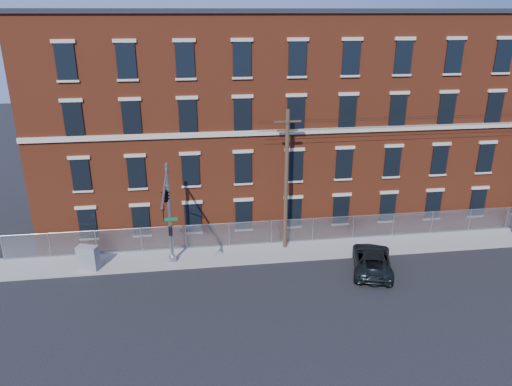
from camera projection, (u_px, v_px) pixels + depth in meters
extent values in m
plane|color=black|center=(270.00, 292.00, 29.56)|extent=(140.00, 140.00, 0.00)
cube|color=gray|center=(419.00, 243.00, 35.69)|extent=(65.00, 3.00, 0.12)
cube|color=maroon|center=(383.00, 112.00, 41.21)|extent=(55.00, 14.00, 16.00)
cube|color=black|center=(392.00, 11.00, 38.32)|extent=(55.30, 14.30, 0.30)
cube|color=#B7AD98|center=(420.00, 128.00, 34.55)|extent=(55.00, 0.18, 0.35)
cube|color=black|center=(88.00, 224.00, 33.70)|extent=(1.20, 0.10, 2.20)
cube|color=black|center=(81.00, 175.00, 32.42)|extent=(1.20, 0.10, 2.20)
cube|color=black|center=(73.00, 119.00, 31.07)|extent=(1.20, 0.10, 2.20)
cube|color=black|center=(66.00, 62.00, 29.79)|extent=(1.20, 0.10, 2.20)
cube|color=black|center=(141.00, 221.00, 34.16)|extent=(1.20, 0.10, 2.20)
cube|color=black|center=(137.00, 173.00, 32.89)|extent=(1.20, 0.10, 2.20)
cube|color=black|center=(131.00, 118.00, 31.54)|extent=(1.20, 0.10, 2.20)
cube|color=black|center=(126.00, 61.00, 30.26)|extent=(1.20, 0.10, 2.20)
cube|color=black|center=(193.00, 218.00, 34.63)|extent=(1.20, 0.10, 2.20)
cube|color=black|center=(191.00, 170.00, 33.35)|extent=(1.20, 0.10, 2.20)
cube|color=black|center=(188.00, 116.00, 32.00)|extent=(1.20, 0.10, 2.20)
cube|color=black|center=(185.00, 60.00, 30.73)|extent=(1.20, 0.10, 2.20)
cube|color=black|center=(244.00, 215.00, 35.10)|extent=(1.20, 0.10, 2.20)
cube|color=black|center=(243.00, 168.00, 33.82)|extent=(1.20, 0.10, 2.20)
cube|color=black|center=(243.00, 115.00, 32.47)|extent=(1.20, 0.10, 2.20)
cube|color=black|center=(242.00, 59.00, 31.19)|extent=(1.20, 0.10, 2.20)
cube|color=black|center=(293.00, 212.00, 35.56)|extent=(1.20, 0.10, 2.20)
cube|color=black|center=(294.00, 166.00, 34.29)|extent=(1.20, 0.10, 2.20)
cube|color=black|center=(296.00, 113.00, 32.94)|extent=(1.20, 0.10, 2.20)
cube|color=black|center=(297.00, 59.00, 31.66)|extent=(1.20, 0.10, 2.20)
cube|color=black|center=(341.00, 210.00, 36.03)|extent=(1.20, 0.10, 2.20)
cube|color=black|center=(344.00, 164.00, 34.75)|extent=(1.20, 0.10, 2.20)
cube|color=black|center=(348.00, 112.00, 33.40)|extent=(1.20, 0.10, 2.20)
cube|color=black|center=(351.00, 58.00, 32.13)|extent=(1.20, 0.10, 2.20)
cube|color=black|center=(388.00, 207.00, 36.50)|extent=(1.20, 0.10, 2.20)
cube|color=black|center=(392.00, 162.00, 35.22)|extent=(1.20, 0.10, 2.20)
cube|color=black|center=(398.00, 110.00, 33.87)|extent=(1.20, 0.10, 2.20)
cube|color=black|center=(403.00, 57.00, 32.59)|extent=(1.20, 0.10, 2.20)
cube|color=black|center=(433.00, 205.00, 36.96)|extent=(1.20, 0.10, 2.20)
cube|color=black|center=(440.00, 160.00, 35.69)|extent=(1.20, 0.10, 2.20)
cube|color=black|center=(447.00, 109.00, 34.34)|extent=(1.20, 0.10, 2.20)
cube|color=black|center=(454.00, 57.00, 33.06)|extent=(1.20, 0.10, 2.20)
cube|color=black|center=(478.00, 202.00, 37.43)|extent=(1.20, 0.10, 2.20)
cube|color=black|center=(486.00, 158.00, 36.15)|extent=(1.20, 0.10, 2.20)
cube|color=black|center=(494.00, 108.00, 34.80)|extent=(1.20, 0.10, 2.20)
cube|color=black|center=(503.00, 56.00, 33.53)|extent=(1.20, 0.10, 2.20)
cube|color=#A5A8AD|center=(412.00, 224.00, 36.56)|extent=(59.00, 0.02, 1.80)
cylinder|color=#9EA0A5|center=(414.00, 213.00, 36.24)|extent=(59.00, 0.04, 0.04)
cylinder|color=#9EA0A5|center=(2.00, 248.00, 32.80)|extent=(0.06, 0.06, 1.85)
cylinder|color=#9EA0A5|center=(50.00, 245.00, 33.20)|extent=(0.06, 0.06, 1.85)
cylinder|color=#9EA0A5|center=(96.00, 242.00, 33.59)|extent=(0.06, 0.06, 1.85)
cylinder|color=#9EA0A5|center=(141.00, 240.00, 33.99)|extent=(0.06, 0.06, 1.85)
cylinder|color=#9EA0A5|center=(186.00, 237.00, 34.38)|extent=(0.06, 0.06, 1.85)
cylinder|color=#9EA0A5|center=(229.00, 234.00, 34.78)|extent=(0.06, 0.06, 1.85)
cylinder|color=#9EA0A5|center=(271.00, 232.00, 35.17)|extent=(0.06, 0.06, 1.85)
cylinder|color=#9EA0A5|center=(313.00, 230.00, 35.57)|extent=(0.06, 0.06, 1.85)
cylinder|color=#9EA0A5|center=(353.00, 227.00, 35.96)|extent=(0.06, 0.06, 1.85)
cylinder|color=#9EA0A5|center=(393.00, 225.00, 36.36)|extent=(0.06, 0.06, 1.85)
cylinder|color=#9EA0A5|center=(432.00, 222.00, 36.75)|extent=(0.06, 0.06, 1.85)
cylinder|color=#9EA0A5|center=(470.00, 220.00, 37.15)|extent=(0.06, 0.06, 1.85)
cylinder|color=#9EA0A5|center=(507.00, 218.00, 37.54)|extent=(0.06, 0.06, 1.85)
cylinder|color=#9EA0A5|center=(170.00, 214.00, 31.68)|extent=(0.22, 0.22, 7.00)
cylinder|color=#9EA0A5|center=(173.00, 259.00, 32.85)|extent=(0.50, 0.50, 0.40)
cylinder|color=#9EA0A5|center=(164.00, 187.00, 27.57)|extent=(0.14, 6.50, 0.14)
cylinder|color=#9EA0A5|center=(167.00, 191.00, 29.82)|extent=(0.08, 2.18, 1.56)
cube|color=#0C592D|center=(171.00, 219.00, 31.65)|extent=(0.90, 0.03, 0.22)
cube|color=black|center=(171.00, 231.00, 31.83)|extent=(0.25, 0.25, 0.60)
imported|color=black|center=(163.00, 213.00, 25.40)|extent=(0.16, 0.20, 1.00)
imported|color=black|center=(165.00, 194.00, 27.99)|extent=(0.53, 2.48, 1.00)
cylinder|color=#4B3625|center=(286.00, 182.00, 33.18)|extent=(0.28, 0.28, 10.00)
cube|color=#4B3625|center=(288.00, 122.00, 31.69)|extent=(1.80, 0.12, 0.12)
cube|color=#4B3625|center=(287.00, 131.00, 31.90)|extent=(1.40, 0.12, 0.12)
imported|color=black|center=(372.00, 260.00, 31.82)|extent=(3.88, 5.75, 1.46)
cube|color=gray|center=(88.00, 258.00, 31.65)|extent=(1.47, 1.05, 1.66)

